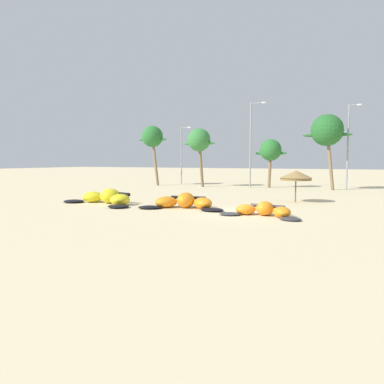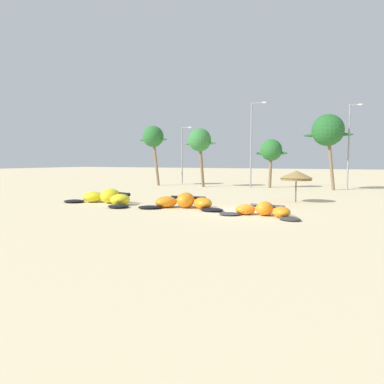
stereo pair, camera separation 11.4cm
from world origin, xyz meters
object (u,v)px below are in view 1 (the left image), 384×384
Objects in this scene: palm_leftmost at (153,137)px; lamppost_west at (182,152)px; palm_center_left at (327,131)px; lamppost_east_center at (349,143)px; beach_umbrella_near_van at (296,175)px; kite_far_left at (106,198)px; palm_left_of_gap at (271,151)px; lamppost_west_center at (252,141)px; kite_left_of_center at (263,211)px; palm_left at (199,141)px; kite_left at (184,202)px.

lamppost_west is at bearing 66.07° from palm_leftmost.
lamppost_east_center is (2.28, 0.98, -1.36)m from palm_center_left.
palm_center_left is at bearing 86.21° from beach_umbrella_near_van.
kite_far_left is 28.41m from lamppost_east_center.
palm_left_of_gap is 13.60m from lamppost_west.
kite_far_left is 0.90× the size of palm_leftmost.
beach_umbrella_near_van is 16.21m from lamppost_west_center.
lamppost_east_center reaches higher than palm_left_of_gap.
beach_umbrella_near_van is (0.48, 8.40, 1.82)m from kite_left_of_center.
lamppost_west is 11.79m from lamppost_west_center.
palm_center_left is at bearing -8.09° from lamppost_west.
kite_far_left is 1.36× the size of kite_left_of_center.
lamppost_west is at bearing 125.73° from kite_left_of_center.
palm_left is (-14.20, 12.67, 3.70)m from beach_umbrella_near_van.
lamppost_west is at bearing 117.11° from kite_left.
beach_umbrella_near_van is at bearing 29.31° from kite_far_left.
beach_umbrella_near_van is at bearing -30.77° from palm_leftmost.
kite_far_left is 0.69× the size of lamppost_west_center.
kite_left is 25.28m from palm_leftmost.
kite_far_left is at bearing -104.40° from lamppost_west_center.
palm_leftmost reaches higher than beach_umbrella_near_van.
kite_left is at bearing -62.89° from lamppost_west.
kite_left is 6.02m from kite_left_of_center.
palm_left_of_gap is 0.61× the size of lamppost_east_center.
kite_left is 9.81m from beach_umbrella_near_van.
palm_left is (-13.72, 21.08, 5.53)m from kite_left_of_center.
beach_umbrella_near_van is 0.43× the size of palm_left_of_gap.
lamppost_west_center is at bearing 119.05° from beach_umbrella_near_van.
kite_far_left reaches higher than kite_left_of_center.
lamppost_west_center reaches higher than palm_left.
kite_far_left is 20.78m from palm_left.
palm_left is 0.77× the size of lamppost_east_center.
lamppost_east_center is at bearing 78.12° from beach_umbrella_near_van.
beach_umbrella_near_van is 0.35× the size of palm_left.
palm_left_of_gap is 0.57× the size of lamppost_west_center.
kite_left_of_center is 24.57m from lamppost_east_center.
beach_umbrella_near_van is at bearing -101.88° from lamppost_east_center.
lamppost_east_center reaches higher than kite_far_left.
kite_left is 1.20× the size of kite_left_of_center.
lamppost_west_center is (13.32, 1.32, -0.68)m from palm_leftmost.
lamppost_west_center is (-7.67, 13.81, 3.61)m from beach_umbrella_near_van.
lamppost_west is (2.09, 4.70, -1.85)m from palm_leftmost.
palm_left is 15.27m from palm_center_left.
palm_leftmost is 0.82× the size of lamppost_east_center.
lamppost_west is (-18.42, 25.60, 4.27)m from kite_left_of_center.
lamppost_east_center is at bearing 54.28° from kite_far_left.
palm_leftmost reaches higher than palm_left.
kite_left_of_center is (12.63, -1.04, -0.11)m from kite_far_left.
lamppost_west_center is 11.02m from lamppost_east_center.
palm_left reaches higher than kite_far_left.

